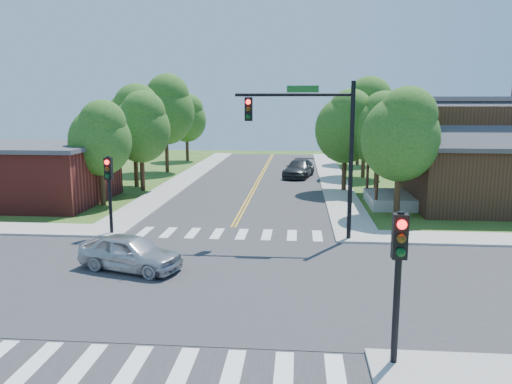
# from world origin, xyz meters

# --- Properties ---
(ground) EXTENTS (100.00, 100.00, 0.00)m
(ground) POSITION_xyz_m (0.00, 0.00, 0.00)
(ground) COLOR #30531A
(ground) RESTS_ON ground
(road_ns) EXTENTS (10.00, 90.00, 0.04)m
(road_ns) POSITION_xyz_m (0.00, 0.00, 0.02)
(road_ns) COLOR #2D2D30
(road_ns) RESTS_ON ground
(road_ew) EXTENTS (90.00, 10.00, 0.04)m
(road_ew) POSITION_xyz_m (0.00, 0.00, 0.03)
(road_ew) COLOR #2D2D30
(road_ew) RESTS_ON ground
(intersection_patch) EXTENTS (10.20, 10.20, 0.06)m
(intersection_patch) POSITION_xyz_m (0.00, 0.00, 0.00)
(intersection_patch) COLOR #2D2D30
(intersection_patch) RESTS_ON ground
(sidewalk_ne) EXTENTS (40.00, 40.00, 0.14)m
(sidewalk_ne) POSITION_xyz_m (15.82, 15.82, 0.07)
(sidewalk_ne) COLOR #9E9B93
(sidewalk_ne) RESTS_ON ground
(sidewalk_nw) EXTENTS (40.00, 40.00, 0.14)m
(sidewalk_nw) POSITION_xyz_m (-15.82, 15.82, 0.07)
(sidewalk_nw) COLOR #9E9B93
(sidewalk_nw) RESTS_ON ground
(crosswalk_north) EXTENTS (8.85, 2.00, 0.01)m
(crosswalk_north) POSITION_xyz_m (0.00, 6.20, 0.05)
(crosswalk_north) COLOR white
(crosswalk_north) RESTS_ON ground
(crosswalk_south) EXTENTS (8.85, 2.00, 0.01)m
(crosswalk_south) POSITION_xyz_m (0.00, -6.20, 0.05)
(crosswalk_south) COLOR white
(crosswalk_south) RESTS_ON ground
(centerline) EXTENTS (0.30, 90.00, 0.01)m
(centerline) POSITION_xyz_m (0.00, 0.00, 0.05)
(centerline) COLOR gold
(centerline) RESTS_ON ground
(signal_mast_ne) EXTENTS (5.30, 0.42, 7.20)m
(signal_mast_ne) POSITION_xyz_m (3.91, 5.59, 4.85)
(signal_mast_ne) COLOR black
(signal_mast_ne) RESTS_ON ground
(signal_pole_se) EXTENTS (0.34, 0.42, 3.80)m
(signal_pole_se) POSITION_xyz_m (5.60, -5.62, 2.66)
(signal_pole_se) COLOR black
(signal_pole_se) RESTS_ON ground
(signal_pole_nw) EXTENTS (0.34, 0.42, 3.80)m
(signal_pole_nw) POSITION_xyz_m (-5.60, 5.58, 2.66)
(signal_pole_nw) COLOR black
(signal_pole_nw) RESTS_ON ground
(house_ne) EXTENTS (13.05, 8.80, 7.11)m
(house_ne) POSITION_xyz_m (15.11, 14.23, 3.33)
(house_ne) COLOR black
(house_ne) RESTS_ON ground
(building_nw) EXTENTS (10.40, 8.40, 3.73)m
(building_nw) POSITION_xyz_m (-14.20, 13.20, 1.88)
(building_nw) COLOR maroon
(building_nw) RESTS_ON ground
(tree_e_a) EXTENTS (4.21, 4.00, 7.16)m
(tree_e_a) POSITION_xyz_m (8.78, 10.63, 4.69)
(tree_e_a) COLOR #382314
(tree_e_a) RESTS_ON ground
(tree_e_b) EXTENTS (4.18, 3.97, 7.10)m
(tree_e_b) POSITION_xyz_m (8.76, 18.05, 4.65)
(tree_e_b) COLOR #382314
(tree_e_b) RESTS_ON ground
(tree_e_c) EXTENTS (5.00, 4.75, 8.51)m
(tree_e_c) POSITION_xyz_m (8.84, 26.05, 5.57)
(tree_e_c) COLOR #382314
(tree_e_c) RESTS_ON ground
(tree_e_d) EXTENTS (4.71, 4.47, 8.01)m
(tree_e_d) POSITION_xyz_m (9.37, 35.15, 5.25)
(tree_e_d) COLOR #382314
(tree_e_d) RESTS_ON ground
(tree_w_a) EXTENTS (3.81, 3.62, 6.48)m
(tree_w_a) POSITION_xyz_m (-8.77, 12.66, 4.24)
(tree_w_a) COLOR #382314
(tree_w_a) RESTS_ON ground
(tree_w_b) EXTENTS (4.54, 4.31, 7.71)m
(tree_w_b) POSITION_xyz_m (-8.95, 19.68, 5.05)
(tree_w_b) COLOR #382314
(tree_w_b) RESTS_ON ground
(tree_w_c) EXTENTS (5.24, 4.98, 8.91)m
(tree_w_c) POSITION_xyz_m (-8.77, 27.95, 5.84)
(tree_w_c) COLOR #382314
(tree_w_c) RESTS_ON ground
(tree_w_d) EXTENTS (4.29, 4.08, 7.30)m
(tree_w_d) POSITION_xyz_m (-8.97, 37.29, 4.78)
(tree_w_d) COLOR #382314
(tree_w_d) RESTS_ON ground
(tree_house) EXTENTS (4.27, 4.06, 7.26)m
(tree_house) POSITION_xyz_m (6.59, 18.74, 4.75)
(tree_house) COLOR #382314
(tree_house) RESTS_ON ground
(tree_bldg) EXTENTS (4.22, 4.01, 7.17)m
(tree_bldg) POSITION_xyz_m (-7.93, 18.01, 4.69)
(tree_bldg) COLOR #382314
(tree_bldg) RESTS_ON ground
(car_silver) EXTENTS (3.83, 4.89, 1.36)m
(car_silver) POSITION_xyz_m (-2.97, 0.65, 0.68)
(car_silver) COLOR #B9BCC1
(car_silver) RESTS_ON ground
(car_dgrey) EXTENTS (4.05, 5.84, 1.46)m
(car_dgrey) POSITION_xyz_m (3.28, 25.49, 0.73)
(car_dgrey) COLOR #27292B
(car_dgrey) RESTS_ON ground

